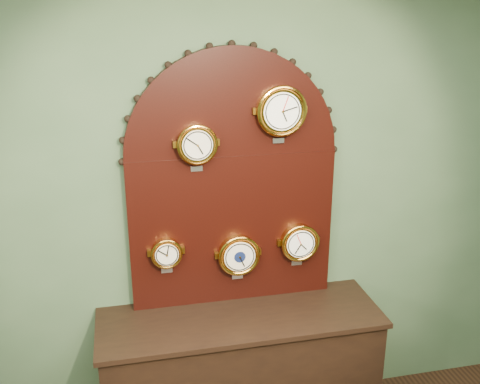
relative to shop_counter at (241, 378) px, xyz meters
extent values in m
plane|color=#3D553A|center=(0.00, 0.27, 1.00)|extent=(4.00, 0.00, 4.00)
cube|color=black|center=(0.00, 0.00, 0.00)|extent=(1.60, 0.50, 0.80)
cube|color=black|center=(0.00, 0.22, 0.88)|extent=(1.20, 0.06, 0.90)
cylinder|color=black|center=(0.00, 0.22, 1.33)|extent=(1.20, 0.06, 1.20)
cylinder|color=#C7842A|center=(-0.21, 0.16, 1.42)|extent=(0.21, 0.08, 0.21)
torus|color=#C7842A|center=(-0.21, 0.13, 1.42)|extent=(0.22, 0.02, 0.22)
cylinder|color=beige|center=(-0.21, 0.12, 1.42)|extent=(0.17, 0.01, 0.17)
cube|color=#B3B3BA|center=(-0.21, 0.19, 1.27)|extent=(0.07, 0.01, 0.03)
cylinder|color=#C7842A|center=(0.26, 0.16, 1.58)|extent=(0.26, 0.08, 0.26)
torus|color=#C7842A|center=(0.26, 0.13, 1.58)|extent=(0.28, 0.03, 0.28)
cylinder|color=white|center=(0.26, 0.12, 1.58)|extent=(0.21, 0.01, 0.21)
cube|color=#B3B3BA|center=(0.26, 0.19, 1.41)|extent=(0.06, 0.01, 0.03)
cylinder|color=#C7842A|center=(-0.40, 0.16, 0.80)|extent=(0.17, 0.08, 0.17)
torus|color=#C7842A|center=(-0.40, 0.13, 0.80)|extent=(0.18, 0.02, 0.18)
cylinder|color=beige|center=(-0.40, 0.12, 0.80)|extent=(0.13, 0.01, 0.13)
cube|color=#B3B3BA|center=(-0.40, 0.19, 0.67)|extent=(0.06, 0.01, 0.03)
cylinder|color=#C7842A|center=(0.02, 0.16, 0.74)|extent=(0.23, 0.08, 0.23)
torus|color=#C7842A|center=(0.02, 0.13, 0.74)|extent=(0.25, 0.02, 0.25)
cylinder|color=beige|center=(0.02, 0.12, 0.74)|extent=(0.18, 0.01, 0.18)
cube|color=#B3B3BA|center=(0.02, 0.19, 0.58)|extent=(0.07, 0.01, 0.03)
cylinder|color=#0D173B|center=(0.02, 0.12, 0.74)|extent=(0.07, 0.00, 0.07)
cylinder|color=#C7842A|center=(0.39, 0.16, 0.79)|extent=(0.22, 0.08, 0.22)
torus|color=#C7842A|center=(0.39, 0.13, 0.79)|extent=(0.23, 0.02, 0.23)
cylinder|color=white|center=(0.39, 0.12, 0.79)|extent=(0.17, 0.01, 0.17)
cube|color=#B3B3BA|center=(0.39, 0.19, 0.64)|extent=(0.06, 0.01, 0.03)
camera|label=1|loc=(-0.60, -2.69, 2.15)|focal=41.17mm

